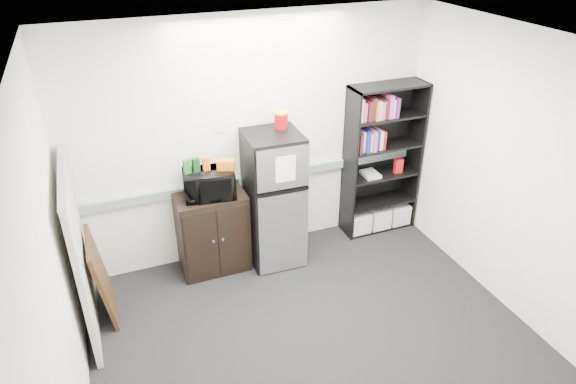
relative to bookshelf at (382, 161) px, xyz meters
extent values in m
plane|color=black|center=(-1.53, -1.57, -0.91)|extent=(4.00, 4.00, 0.00)
cube|color=white|center=(-1.53, 0.18, 0.44)|extent=(4.00, 0.02, 2.70)
cube|color=white|center=(0.47, -1.57, 0.44)|extent=(0.02, 3.50, 2.70)
cube|color=white|center=(-3.53, -1.57, 0.44)|extent=(0.02, 3.50, 2.70)
cube|color=white|center=(-1.53, -1.57, 1.79)|extent=(4.00, 3.50, 0.02)
cube|color=gray|center=(-1.53, 0.15, -0.01)|extent=(3.92, 0.05, 0.10)
cube|color=white|center=(-1.88, 0.18, 0.64)|extent=(0.14, 0.00, 0.10)
cube|color=black|center=(-0.44, -0.01, 0.01)|extent=(0.02, 0.34, 1.85)
cube|color=black|center=(0.44, -0.01, 0.01)|extent=(0.02, 0.34, 1.85)
cube|color=black|center=(0.00, 0.16, 0.01)|extent=(0.90, 0.02, 1.85)
cube|color=black|center=(0.00, -0.01, 0.92)|extent=(0.90, 0.34, 0.02)
cube|color=black|center=(0.00, -0.01, -0.89)|extent=(0.85, 0.32, 0.03)
cube|color=black|center=(0.00, -0.01, -0.54)|extent=(0.85, 0.32, 0.03)
cube|color=black|center=(0.00, -0.01, -0.17)|extent=(0.85, 0.32, 0.02)
cube|color=black|center=(0.00, -0.01, 0.20)|extent=(0.85, 0.32, 0.02)
cube|color=black|center=(0.00, -0.01, 0.57)|extent=(0.85, 0.32, 0.02)
cube|color=silver|center=(-0.28, -0.02, -0.76)|extent=(0.25, 0.30, 0.25)
cube|color=silver|center=(0.00, -0.02, -0.76)|extent=(0.25, 0.30, 0.25)
cube|color=silver|center=(0.28, -0.02, -0.76)|extent=(0.25, 0.30, 0.25)
cube|color=#ADA89A|center=(-3.43, -0.49, -0.11)|extent=(0.05, 1.30, 1.60)
cube|color=#B2B2B7|center=(-3.43, -0.49, 0.70)|extent=(0.06, 1.30, 0.02)
cube|color=black|center=(-2.11, -0.06, -0.45)|extent=(0.74, 0.46, 0.92)
cube|color=black|center=(-2.29, -0.30, -0.45)|extent=(0.34, 0.01, 0.81)
cube|color=black|center=(-1.94, -0.30, -0.45)|extent=(0.34, 0.01, 0.81)
cylinder|color=#B2B2B7|center=(-2.16, -0.31, -0.41)|extent=(0.02, 0.02, 0.02)
cylinder|color=#B2B2B7|center=(-2.06, -0.31, -0.41)|extent=(0.02, 0.02, 0.02)
imported|color=black|center=(-2.11, -0.08, 0.15)|extent=(0.56, 0.42, 0.29)
cube|color=#1A5E20|center=(-2.31, -0.05, 0.37)|extent=(0.08, 0.06, 0.15)
cube|color=#0C3613|center=(-2.22, -0.05, 0.37)|extent=(0.08, 0.07, 0.15)
cube|color=#D06013|center=(-2.12, -0.05, 0.36)|extent=(0.07, 0.05, 0.14)
cube|color=#BA6412|center=(-1.92, -0.10, 0.34)|extent=(0.20, 0.15, 0.10)
cube|color=black|center=(-1.43, -0.14, -0.16)|extent=(0.59, 0.59, 1.52)
cube|color=silver|center=(-1.43, -0.44, 0.36)|extent=(0.55, 0.04, 0.45)
cube|color=silver|center=(-1.43, -0.44, -0.41)|extent=(0.55, 0.04, 0.97)
cube|color=black|center=(-1.43, -0.45, 0.10)|extent=(0.55, 0.03, 0.03)
cube|color=white|center=(-1.41, -0.45, 0.36)|extent=(0.21, 0.01, 0.28)
cube|color=black|center=(-1.43, -0.14, 0.61)|extent=(0.59, 0.59, 0.02)
cylinder|color=#9D070D|center=(-1.29, -0.02, 0.71)|extent=(0.14, 0.14, 0.18)
cylinder|color=gold|center=(-1.29, -0.02, 0.81)|extent=(0.15, 0.15, 0.02)
cube|color=black|center=(-3.30, -0.39, -0.48)|extent=(0.16, 0.67, 0.86)
cube|color=silver|center=(-3.28, -0.39, -0.48)|extent=(0.11, 0.57, 0.72)
camera|label=1|loc=(-3.08, -4.72, 2.63)|focal=32.00mm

